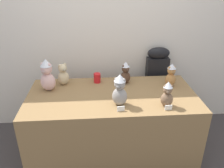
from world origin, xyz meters
TOP-DOWN VIEW (x-y plane):
  - ground_plane at (0.00, 0.00)m, footprint 10.00×10.00m
  - wall_back at (0.00, 0.94)m, footprint 7.00×0.08m
  - display_table at (0.00, 0.25)m, footprint 1.78×0.87m
  - instrument_case at (0.63, 0.82)m, footprint 0.28×0.12m
  - teddy_bear_blush at (-0.68, 0.40)m, footprint 0.20×0.19m
  - teddy_bear_cocoa at (0.17, 0.51)m, footprint 0.15×0.14m
  - teddy_bear_sand at (-0.53, 0.53)m, footprint 0.17×0.16m
  - teddy_bear_mocha at (0.50, -0.02)m, footprint 0.13×0.12m
  - teddy_bear_caramel at (0.67, 0.40)m, footprint 0.15×0.14m
  - teddy_bear_ash at (0.06, 0.04)m, footprint 0.18×0.17m
  - party_cup_red at (-0.15, 0.56)m, footprint 0.08×0.08m
  - name_card_front_left at (0.50, -0.10)m, footprint 0.07×0.01m
  - name_card_front_middle at (0.06, -0.08)m, footprint 0.07×0.01m

SIDE VIEW (x-z plane):
  - ground_plane at x=0.00m, z-range 0.00..0.00m
  - display_table at x=0.00m, z-range 0.00..0.75m
  - instrument_case at x=0.63m, z-range 0.01..1.08m
  - name_card_front_left at x=0.50m, z-range 0.75..0.80m
  - name_card_front_middle at x=0.06m, z-range 0.75..0.80m
  - party_cup_red at x=-0.15m, z-range 0.75..0.86m
  - teddy_bear_sand at x=-0.53m, z-range 0.74..0.99m
  - teddy_bear_mocha at x=0.50m, z-range 0.74..1.00m
  - teddy_bear_cocoa at x=0.17m, z-range 0.74..1.01m
  - teddy_bear_caramel at x=0.67m, z-range 0.74..1.01m
  - teddy_bear_ash at x=0.06m, z-range 0.74..1.06m
  - teddy_bear_blush at x=-0.68m, z-range 0.74..1.10m
  - wall_back at x=0.00m, z-range 0.00..2.60m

